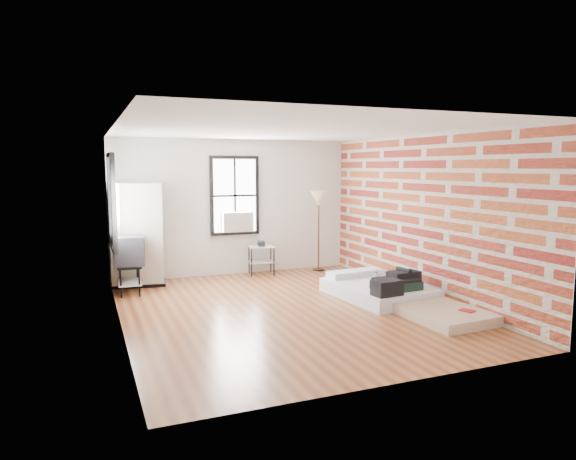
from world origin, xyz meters
name	(u,v)px	position (x,y,z in m)	size (l,w,h in m)	color
ground	(288,310)	(0.00, 0.00, 0.00)	(6.00, 6.00, 0.00)	brown
room_shell	(293,198)	(0.23, 0.36, 1.74)	(5.02, 6.02, 2.80)	silver
mattress_main	(379,289)	(1.75, 0.13, 0.16)	(1.48, 1.90, 0.57)	white
mattress_bare	(422,303)	(1.92, -0.84, 0.13)	(1.13, 2.00, 0.42)	tan
wardrobe	(137,235)	(-2.00, 2.65, 0.97)	(1.05, 0.69, 1.94)	black
side_table	(261,252)	(0.49, 2.72, 0.48)	(0.60, 0.51, 0.71)	black
floor_lamp	(319,202)	(1.78, 2.65, 1.48)	(0.37, 0.37, 1.73)	black
tv_stand	(129,252)	(-2.21, 2.05, 0.74)	(0.54, 0.75, 1.03)	black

